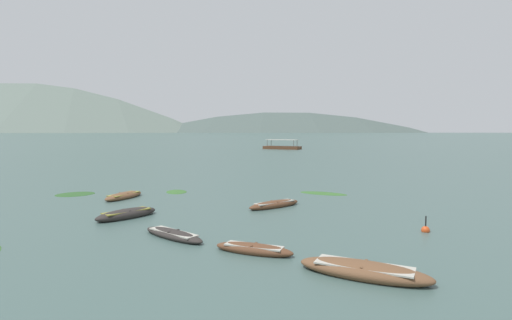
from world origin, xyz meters
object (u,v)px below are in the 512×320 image
Objects in this scene: rowboat_4 at (124,196)px; mooring_buoy at (426,230)px; rowboat_3 at (274,205)px; ferry_0 at (282,147)px; rowboat_2 at (364,271)px; rowboat_1 at (173,235)px; rowboat_0 at (254,249)px; rowboat_5 at (127,214)px.

rowboat_4 is 18.45m from mooring_buoy.
ferry_0 reaches higher than rowboat_3.
ferry_0 is at bearing 93.00° from rowboat_2.
rowboat_2 reaches higher than rowboat_1.
rowboat_4 is at bearing 124.08° from rowboat_1.
rowboat_3 is at bearing -89.04° from ferry_0.
rowboat_0 is 8.71m from rowboat_3.
rowboat_2 is at bearing -87.00° from ferry_0.
rowboat_0 is 8.16m from mooring_buoy.
rowboat_0 is 4.10m from rowboat_2.
mooring_buoy reaches higher than rowboat_0.
ferry_0 is at bearing 90.96° from rowboat_3.
rowboat_4 is at bearing 135.98° from rowboat_2.
rowboat_3 is at bearing 87.45° from rowboat_0.
rowboat_1 is 0.96× the size of rowboat_4.
ferry_0 reaches higher than mooring_buoy.
ferry_0 is 79.19m from mooring_buoy.
mooring_buoy is at bearing 26.70° from rowboat_0.
rowboat_1 is 11.01m from mooring_buoy.
rowboat_1 is at bearing -55.92° from rowboat_4.
mooring_buoy is at bearing -22.90° from rowboat_4.
rowboat_0 reaches higher than rowboat_1.
rowboat_1 is 8.06m from rowboat_2.
rowboat_4 is at bearing 115.04° from rowboat_5.
ferry_0 is (-4.42, 84.43, 0.27)m from rowboat_2.
rowboat_1 is 1.03× the size of rowboat_3.
ferry_0 is (-1.23, 73.74, 0.29)m from rowboat_3.
rowboat_4 is 0.36× the size of ferry_0.
rowboat_5 is at bearing 173.85° from mooring_buoy.
rowboat_3 is (-3.19, 10.69, -0.02)m from rowboat_2.
mooring_buoy is at bearing -36.10° from rowboat_3.
rowboat_1 is 4.94m from rowboat_5.
rowboat_3 is at bearing 25.03° from rowboat_5.
mooring_buoy is at bearing 10.00° from rowboat_1.
rowboat_3 is 0.98× the size of rowboat_5.
ferry_0 reaches higher than rowboat_2.
ferry_0 is at bearing 85.38° from rowboat_5.
ferry_0 is at bearing 95.90° from mooring_buoy.
ferry_0 reaches higher than rowboat_0.
rowboat_2 is 0.44× the size of ferry_0.
mooring_buoy is (10.85, 1.91, -0.04)m from rowboat_1.
mooring_buoy is at bearing 56.76° from rowboat_2.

